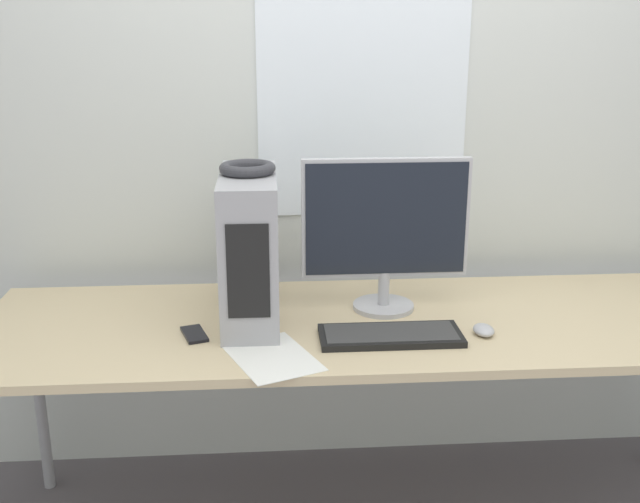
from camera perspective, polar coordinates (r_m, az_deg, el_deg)
wall_back at (r=2.77m, az=2.75°, el=10.13°), size 8.00×0.07×2.70m
desk at (r=2.43m, az=4.00°, el=-6.18°), size 2.51×0.78×0.77m
pc_tower at (r=2.37m, az=-5.38°, el=0.34°), size 0.17×0.49×0.47m
headphones at (r=2.31m, az=-5.55°, el=6.33°), size 0.17×0.17×0.04m
monitor_main at (r=2.42m, az=5.01°, el=1.82°), size 0.54×0.20×0.51m
keyboard at (r=2.28m, az=5.39°, el=-6.38°), size 0.43×0.17×0.02m
mouse at (r=2.35m, az=12.36°, el=-5.86°), size 0.06×0.09×0.03m
cell_phone at (r=2.32m, az=-9.56°, el=-6.23°), size 0.10×0.14×0.01m
paper_sheet_left at (r=2.15m, az=-3.66°, el=-8.03°), size 0.31×0.35×0.00m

